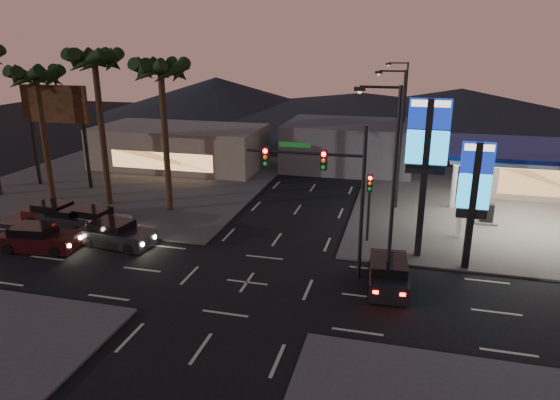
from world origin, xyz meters
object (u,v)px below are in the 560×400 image
(car_lane_a_front, at_px, (116,234))
(car_lane_a_mid, at_px, (38,239))
(gas_station, at_px, (546,154))
(car_lane_b_mid, at_px, (68,219))
(car_lane_b_front, at_px, (96,220))
(traffic_signal_mast, at_px, (328,179))
(pylon_sign_tall, at_px, (427,148))
(suv_station, at_px, (388,273))
(car_lane_b_rear, at_px, (56,214))
(pylon_sign_short, at_px, (474,187))

(car_lane_a_front, distance_m, car_lane_a_mid, 4.47)
(gas_station, relative_size, car_lane_b_mid, 2.89)
(car_lane_b_front, bearing_deg, traffic_signal_mast, -10.20)
(pylon_sign_tall, relative_size, traffic_signal_mast, 1.12)
(pylon_sign_tall, distance_m, suv_station, 7.15)
(pylon_sign_tall, bearing_deg, car_lane_b_front, -178.08)
(car_lane_b_front, relative_size, car_lane_b_mid, 1.05)
(pylon_sign_tall, bearing_deg, car_lane_a_front, -171.11)
(traffic_signal_mast, bearing_deg, car_lane_b_rear, 170.89)
(pylon_sign_short, relative_size, car_lane_b_front, 1.59)
(car_lane_a_front, bearing_deg, car_lane_b_front, 142.97)
(car_lane_b_rear, xyz_separation_m, suv_station, (22.23, -3.59, 0.02))
(traffic_signal_mast, distance_m, car_lane_b_front, 16.61)
(car_lane_a_front, relative_size, car_lane_b_rear, 1.04)
(pylon_sign_tall, distance_m, traffic_signal_mast, 6.02)
(pylon_sign_short, height_order, car_lane_b_mid, pylon_sign_short)
(pylon_sign_tall, bearing_deg, gas_station, 40.91)
(pylon_sign_short, distance_m, car_lane_b_front, 23.31)
(car_lane_b_rear, bearing_deg, car_lane_b_front, -3.72)
(car_lane_b_mid, distance_m, car_lane_b_rear, 1.33)
(car_lane_a_mid, bearing_deg, pylon_sign_tall, 11.75)
(traffic_signal_mast, relative_size, car_lane_b_mid, 1.90)
(pylon_sign_short, height_order, car_lane_a_mid, pylon_sign_short)
(gas_station, distance_m, suv_station, 14.54)
(car_lane_a_front, relative_size, car_lane_b_front, 1.09)
(car_lane_b_front, relative_size, suv_station, 0.95)
(traffic_signal_mast, distance_m, car_lane_a_front, 13.74)
(suv_station, bearing_deg, car_lane_a_front, 175.41)
(gas_station, xyz_separation_m, suv_station, (-8.97, -10.57, -4.38))
(pylon_sign_tall, xyz_separation_m, suv_station, (-1.47, -4.07, -5.69))
(car_lane_a_mid, height_order, car_lane_b_front, car_lane_a_mid)
(car_lane_a_mid, bearing_deg, car_lane_b_rear, 114.97)
(traffic_signal_mast, height_order, car_lane_b_mid, traffic_signal_mast)
(gas_station, height_order, pylon_sign_tall, pylon_sign_tall)
(pylon_sign_short, bearing_deg, car_lane_a_mid, -171.72)
(gas_station, distance_m, car_lane_a_mid, 31.62)
(gas_station, relative_size, car_lane_a_mid, 2.55)
(gas_station, height_order, suv_station, gas_station)
(traffic_signal_mast, distance_m, suv_station, 5.61)
(car_lane_a_mid, relative_size, car_lane_b_rear, 1.04)
(car_lane_b_mid, bearing_deg, pylon_sign_short, -0.23)
(pylon_sign_tall, distance_m, car_lane_a_mid, 22.99)
(traffic_signal_mast, relative_size, suv_station, 1.73)
(car_lane_b_rear, height_order, suv_station, suv_station)
(pylon_sign_short, distance_m, car_lane_b_rear, 26.50)
(car_lane_a_mid, bearing_deg, suv_station, 1.31)
(pylon_sign_tall, xyz_separation_m, car_lane_a_mid, (-21.80, -4.54, -5.69))
(pylon_sign_short, distance_m, suv_station, 6.39)
(car_lane_a_mid, height_order, suv_station, car_lane_a_mid)
(traffic_signal_mast, relative_size, car_lane_b_rear, 1.74)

